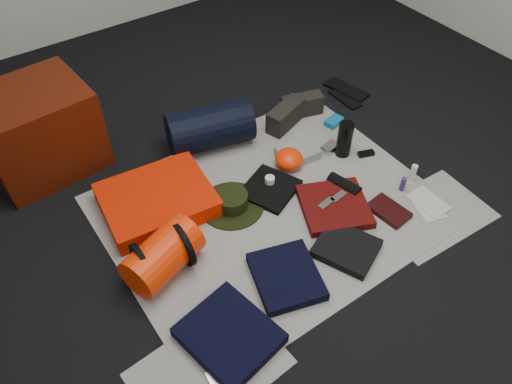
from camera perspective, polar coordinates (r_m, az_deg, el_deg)
floor at (r=2.58m, az=1.66°, el=-2.06°), size 4.50×4.50×0.02m
newspaper_mat at (r=2.57m, az=1.67°, el=-1.87°), size 1.60×1.30×0.01m
newspaper_sheet_front_left at (r=2.10m, az=-5.34°, el=-19.43°), size 0.61×0.44×0.00m
newspaper_sheet_front_right at (r=2.69m, az=19.40°, el=-2.38°), size 0.60×0.43×0.00m
red_cabinet at (r=2.89m, az=-23.59°, el=6.44°), size 0.59×0.51×0.47m
sleeping_pad at (r=2.58m, az=-11.20°, el=-0.88°), size 0.58×0.50×0.10m
stuff_sack at (r=2.28m, az=-10.59°, el=-7.15°), size 0.40×0.31×0.21m
sack_strap_left at (r=2.26m, az=-12.86°, el=-8.18°), size 0.02×0.22×0.22m
sack_strap_right at (r=2.30m, az=-8.40°, el=-5.97°), size 0.02×0.22×0.22m
navy_duffel at (r=2.85m, az=-5.26°, el=7.34°), size 0.52×0.35×0.25m
boonie_brim at (r=2.57m, az=-2.79°, el=-1.53°), size 0.42×0.42×0.01m
boonie_crown at (r=2.54m, az=-2.82°, el=-0.89°), size 0.17×0.17×0.07m
hiking_boot_left at (r=3.02m, az=3.41°, el=8.70°), size 0.29×0.19×0.14m
hiking_boot_right at (r=3.12m, az=5.30°, el=9.85°), size 0.27×0.16×0.12m
flip_flop_left at (r=3.32m, az=10.13°, el=10.48°), size 0.09×0.24×0.01m
flip_flop_right at (r=3.40m, az=10.28°, el=11.44°), size 0.17×0.32×0.02m
trousers_navy_a at (r=2.12m, az=-3.07°, el=-16.00°), size 0.38×0.42×0.06m
trousers_navy_b at (r=2.28m, az=3.48°, el=-9.62°), size 0.36×0.39×0.05m
trousers_charcoal at (r=2.41m, az=10.28°, el=-6.33°), size 0.33×0.35×0.04m
black_tshirt at (r=2.64m, az=1.60°, el=0.37°), size 0.35×0.34×0.03m
red_shirt at (r=2.57m, az=8.94°, el=-1.62°), size 0.43×0.43×0.04m
orange_stuff_sack at (r=2.75m, az=3.79°, el=3.77°), size 0.19×0.19×0.10m
first_aid_pouch at (r=2.83m, az=4.83°, el=4.49°), size 0.23×0.18×0.05m
water_bottle at (r=2.83m, az=10.08°, el=5.95°), size 0.11×0.11×0.21m
speaker at (r=2.66m, az=10.04°, el=0.76°), size 0.11×0.19×0.07m
compact_camera at (r=2.90m, az=8.46°, el=5.02°), size 0.11×0.08×0.04m
cyan_case at (r=3.09m, az=8.89°, el=7.96°), size 0.12×0.09×0.04m
toiletry_purple at (r=2.73m, az=16.44°, el=0.88°), size 0.04×0.04×0.08m
toiletry_clear at (r=2.80m, az=17.52°, el=2.12°), size 0.04×0.04×0.10m
paperback_book at (r=2.62m, az=14.93°, el=-2.08°), size 0.15×0.22×0.03m
map_booklet at (r=2.73m, az=19.10°, el=-1.14°), size 0.14×0.20×0.01m
map_printout at (r=2.70m, az=19.13°, el=-1.84°), size 0.16×0.19×0.01m
sunglasses at (r=2.91m, az=12.46°, el=4.31°), size 0.10×0.07×0.02m
key_cluster at (r=2.08m, az=-4.53°, el=-20.33°), size 0.08×0.08×0.01m
tape_roll at (r=2.64m, az=1.58°, el=1.40°), size 0.05×0.05×0.03m
energy_bar_a at (r=2.54m, az=8.05°, el=-1.29°), size 0.10×0.05×0.01m
energy_bar_b at (r=2.58m, az=9.39°, el=-0.54°), size 0.10×0.05×0.01m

